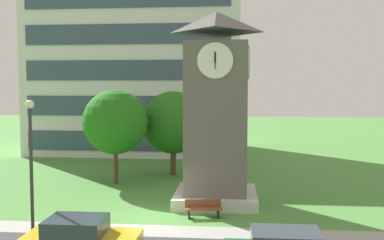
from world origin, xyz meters
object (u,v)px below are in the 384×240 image
Objects in this scene: tree_streetside at (115,122)px; tree_near_tower at (173,123)px; street_lamp at (31,154)px; park_bench at (203,208)px; clock_tower at (216,118)px.

tree_near_tower is at bearing 43.22° from tree_streetside.
street_lamp is at bearing -105.50° from tree_near_tower.
street_lamp is (-6.90, -3.84, 3.18)m from park_bench.
clock_tower is 10.15m from street_lamp.
clock_tower is 1.79× the size of street_lamp.
park_bench is 10.31m from tree_streetside.
park_bench is at bearing -48.69° from tree_streetside.
street_lamp is 14.85m from tree_near_tower.
park_bench is 0.32× the size of street_lamp.
tree_streetside is at bearing 87.24° from street_lamp.
street_lamp is 0.93× the size of tree_streetside.
tree_streetside is (0.53, 11.08, 0.48)m from street_lamp.
park_bench is 0.30× the size of tree_streetside.
street_lamp is 11.10m from tree_streetside.
park_bench is at bearing -74.37° from tree_near_tower.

